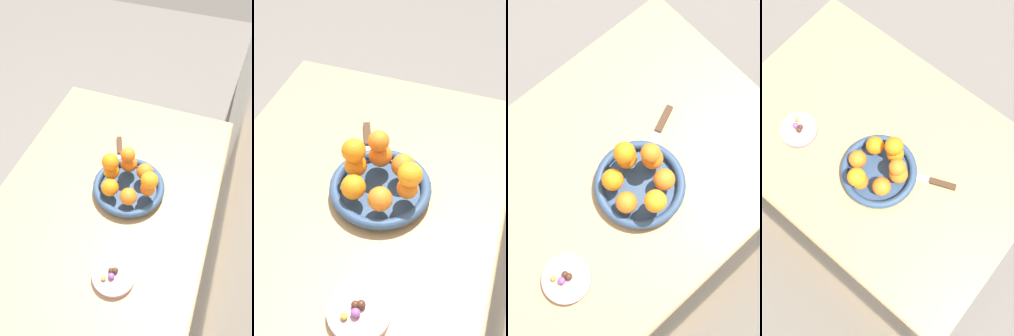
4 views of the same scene
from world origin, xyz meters
TOP-DOWN VIEW (x-y plane):
  - ground_plane at (0.00, 0.00)m, footprint 6.00×6.00m
  - dining_table at (0.00, 0.00)m, footprint 1.10×0.76m
  - fruit_bowl at (-0.07, 0.07)m, footprint 0.26×0.26m
  - candy_dish at (0.25, 0.13)m, footprint 0.13×0.13m
  - orange_0 at (-0.01, 0.02)m, footprint 0.06×0.06m
  - orange_1 at (-0.00, 0.09)m, footprint 0.06×0.06m
  - orange_2 at (-0.05, 0.14)m, footprint 0.05×0.05m
  - orange_3 at (-0.12, 0.11)m, footprint 0.06×0.06m
  - orange_4 at (-0.13, 0.05)m, footprint 0.06×0.06m
  - orange_5 at (-0.08, 0.00)m, footprint 0.06×0.06m
  - orange_6 at (-0.08, 0.00)m, footprint 0.06×0.06m
  - orange_7 at (-0.13, 0.05)m, footprint 0.05×0.05m
  - orange_8 at (-0.05, 0.15)m, footprint 0.06×0.06m
  - candy_ball_0 at (0.24, 0.13)m, footprint 0.02×0.02m
  - candy_ball_1 at (0.24, 0.12)m, footprint 0.02×0.02m
  - candy_ball_2 at (0.27, 0.11)m, footprint 0.01×0.01m
  - candy_ball_3 at (0.26, 0.13)m, footprint 0.02×0.02m
  - knife at (-0.20, -0.01)m, footprint 0.25×0.12m

SIDE VIEW (x-z plane):
  - ground_plane at x=0.00m, z-range 0.00..0.00m
  - dining_table at x=0.00m, z-range 0.28..1.02m
  - knife at x=-0.20m, z-range 0.74..0.75m
  - candy_dish at x=0.25m, z-range 0.74..0.76m
  - fruit_bowl at x=-0.07m, z-range 0.74..0.78m
  - candy_ball_2 at x=0.27m, z-range 0.76..0.78m
  - candy_ball_1 at x=0.24m, z-range 0.76..0.78m
  - candy_ball_0 at x=0.24m, z-range 0.76..0.78m
  - candy_ball_3 at x=0.26m, z-range 0.76..0.78m
  - orange_2 at x=-0.05m, z-range 0.78..0.83m
  - orange_5 at x=-0.08m, z-range 0.78..0.84m
  - orange_1 at x=0.00m, z-range 0.78..0.84m
  - orange_3 at x=-0.12m, z-range 0.78..0.84m
  - orange_4 at x=-0.13m, z-range 0.78..0.84m
  - orange_0 at x=-0.01m, z-range 0.78..0.84m
  - orange_8 at x=-0.05m, z-range 0.83..0.89m
  - orange_7 at x=-0.13m, z-range 0.84..0.89m
  - orange_6 at x=-0.08m, z-range 0.84..0.90m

